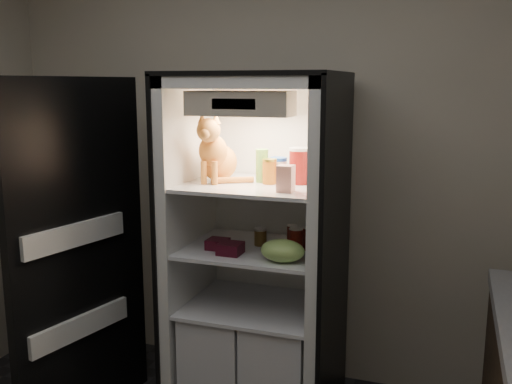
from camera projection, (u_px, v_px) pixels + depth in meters
room_shell at (112, 148)px, 1.75m from camera, size 3.60×3.60×3.60m
refrigerator at (258, 270)px, 3.18m from camera, size 0.90×0.72×1.88m
fridge_door at (80, 257)px, 3.01m from camera, size 0.26×0.86×1.85m
tabby_cat at (216, 155)px, 3.08m from camera, size 0.32×0.36×0.38m
parmesan_shaker at (262, 166)px, 3.07m from camera, size 0.07×0.07×0.18m
mayo_tub at (278, 169)px, 3.10m from camera, size 0.09×0.09×0.13m
salsa_jar at (270, 171)px, 3.02m from camera, size 0.08×0.08×0.13m
pepper_jar at (300, 166)px, 3.02m from camera, size 0.11×0.11×0.19m
cream_carton at (286, 179)px, 2.79m from camera, size 0.08×0.08×0.13m
soda_can_a at (293, 235)px, 3.11m from camera, size 0.06×0.06×0.11m
soda_can_b at (309, 239)px, 3.04m from camera, size 0.07×0.07×0.12m
soda_can_c at (296, 241)px, 2.96m from camera, size 0.07×0.07×0.14m
condiment_jar at (260, 237)px, 3.13m from camera, size 0.07×0.07×0.09m
grape_bag at (283, 251)px, 2.84m from camera, size 0.23×0.16×0.11m
berry_box_left at (218, 244)px, 3.06m from camera, size 0.11×0.11×0.05m
berry_box_right at (230, 248)px, 2.97m from camera, size 0.12×0.12×0.06m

